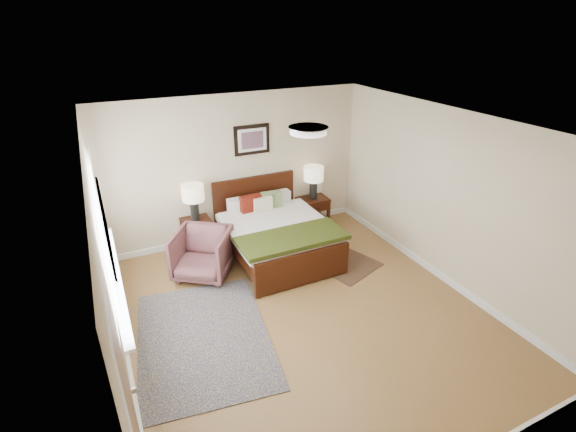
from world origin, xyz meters
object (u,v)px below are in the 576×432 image
object	(u,v)px
nightstand_left	(197,227)
nightstand_right	(313,208)
lamp_left	(193,196)
rug_persian	(204,337)
armchair	(202,254)
lamp_right	(314,176)
bed	(276,228)

from	to	relation	value
nightstand_left	nightstand_right	distance (m)	2.20
lamp_left	rug_persian	distance (m)	2.43
lamp_left	armchair	distance (m)	1.02
armchair	rug_persian	bearing A→B (deg)	-71.59
rug_persian	lamp_right	bearing A→B (deg)	46.77
rug_persian	bed	bearing A→B (deg)	49.68
lamp_left	lamp_right	size ratio (longest dim) A/B	1.00
nightstand_left	armchair	distance (m)	0.79
bed	lamp_left	xyz separation A→B (m)	(-1.11, 0.73, 0.50)
bed	nightstand_left	bearing A→B (deg)	147.45
lamp_left	lamp_right	xyz separation A→B (m)	(2.20, 0.00, -0.02)
nightstand_left	rug_persian	distance (m)	2.25
bed	armchair	xyz separation A→B (m)	(-1.23, -0.07, -0.12)
armchair	lamp_left	bearing A→B (deg)	115.55
nightstand_left	lamp_right	size ratio (longest dim) A/B	0.91
nightstand_left	lamp_right	distance (m)	2.26
bed	lamp_left	world-z (taller)	lamp_left
lamp_right	lamp_left	bearing A→B (deg)	180.00
lamp_left	lamp_right	distance (m)	2.20
armchair	rug_persian	size ratio (longest dim) A/B	0.37
nightstand_right	rug_persian	size ratio (longest dim) A/B	0.25
rug_persian	lamp_left	bearing A→B (deg)	84.94
lamp_left	lamp_right	bearing A→B (deg)	0.00
nightstand_left	rug_persian	size ratio (longest dim) A/B	0.25
bed	nightstand_left	size ratio (longest dim) A/B	3.53
lamp_right	rug_persian	distance (m)	3.60
nightstand_right	lamp_left	world-z (taller)	lamp_left
lamp_right	rug_persian	bearing A→B (deg)	-141.25
armchair	nightstand_left	bearing A→B (deg)	115.34
armchair	rug_persian	world-z (taller)	armchair
lamp_right	rug_persian	xyz separation A→B (m)	(-2.70, -2.17, -0.96)
bed	lamp_left	bearing A→B (deg)	146.72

